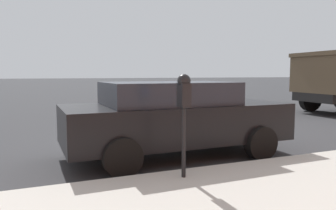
% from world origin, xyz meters
% --- Properties ---
extents(ground_plane, '(220.00, 220.00, 0.00)m').
position_xyz_m(ground_plane, '(0.00, 0.00, 0.00)').
color(ground_plane, '#333335').
extents(parking_meter, '(0.21, 0.19, 1.48)m').
position_xyz_m(parking_meter, '(-2.56, 0.44, 1.27)').
color(parking_meter, black).
rests_on(parking_meter, sidewalk).
extents(car_black, '(2.03, 4.38, 1.47)m').
position_xyz_m(car_black, '(-0.91, -0.15, 0.79)').
color(car_black, black).
rests_on(car_black, ground_plane).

